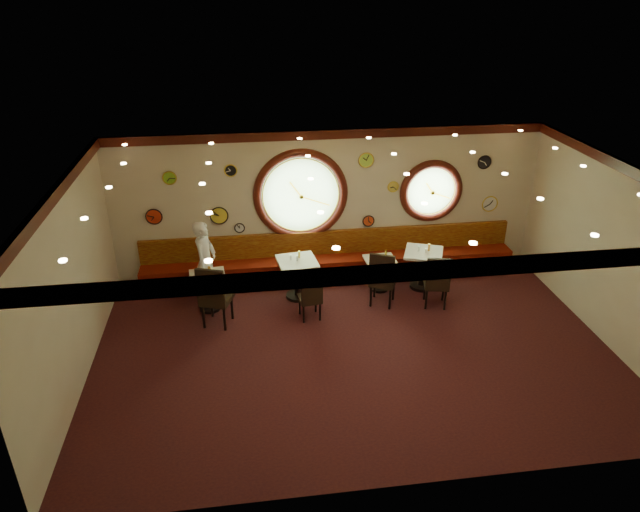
# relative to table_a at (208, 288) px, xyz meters

# --- Properties ---
(floor) EXTENTS (9.00, 6.00, 0.00)m
(floor) POSITION_rel_table_a_xyz_m (2.56, -1.78, -0.47)
(floor) COLOR black
(floor) RESTS_ON ground
(ceiling) EXTENTS (9.00, 6.00, 0.02)m
(ceiling) POSITION_rel_table_a_xyz_m (2.56, -1.78, 2.73)
(ceiling) COLOR gold
(ceiling) RESTS_ON wall_back
(wall_back) EXTENTS (9.00, 0.02, 3.20)m
(wall_back) POSITION_rel_table_a_xyz_m (2.56, 1.22, 1.13)
(wall_back) COLOR beige
(wall_back) RESTS_ON floor
(wall_front) EXTENTS (9.00, 0.02, 3.20)m
(wall_front) POSITION_rel_table_a_xyz_m (2.56, -4.78, 1.13)
(wall_front) COLOR beige
(wall_front) RESTS_ON floor
(wall_left) EXTENTS (0.02, 6.00, 3.20)m
(wall_left) POSITION_rel_table_a_xyz_m (-1.94, -1.78, 1.13)
(wall_left) COLOR beige
(wall_left) RESTS_ON floor
(wall_right) EXTENTS (0.02, 6.00, 3.20)m
(wall_right) POSITION_rel_table_a_xyz_m (7.06, -1.78, 1.13)
(wall_right) COLOR beige
(wall_right) RESTS_ON floor
(molding_back) EXTENTS (9.00, 0.10, 0.18)m
(molding_back) POSITION_rel_table_a_xyz_m (2.56, 1.17, 2.64)
(molding_back) COLOR #3C100B
(molding_back) RESTS_ON wall_back
(molding_front) EXTENTS (9.00, 0.10, 0.18)m
(molding_front) POSITION_rel_table_a_xyz_m (2.56, -4.73, 2.64)
(molding_front) COLOR #3C100B
(molding_front) RESTS_ON wall_back
(molding_left) EXTENTS (0.10, 6.00, 0.18)m
(molding_left) POSITION_rel_table_a_xyz_m (-1.89, -1.78, 2.64)
(molding_left) COLOR #3C100B
(molding_left) RESTS_ON wall_back
(molding_right) EXTENTS (0.10, 6.00, 0.18)m
(molding_right) POSITION_rel_table_a_xyz_m (7.01, -1.78, 2.64)
(molding_right) COLOR #3C100B
(molding_right) RESTS_ON wall_back
(banquette_base) EXTENTS (8.00, 0.55, 0.20)m
(banquette_base) POSITION_rel_table_a_xyz_m (2.56, 0.94, -0.37)
(banquette_base) COLOR black
(banquette_base) RESTS_ON floor
(banquette_seat) EXTENTS (8.00, 0.55, 0.30)m
(banquette_seat) POSITION_rel_table_a_xyz_m (2.56, 0.94, -0.12)
(banquette_seat) COLOR #5D1108
(banquette_seat) RESTS_ON banquette_base
(banquette_back) EXTENTS (8.00, 0.10, 0.55)m
(banquette_back) POSITION_rel_table_a_xyz_m (2.56, 1.16, 0.28)
(banquette_back) COLOR #641307
(banquette_back) RESTS_ON wall_back
(porthole_left_glass) EXTENTS (1.66, 0.02, 1.66)m
(porthole_left_glass) POSITION_rel_table_a_xyz_m (1.96, 1.22, 1.38)
(porthole_left_glass) COLOR #9AD37E
(porthole_left_glass) RESTS_ON wall_back
(porthole_left_frame) EXTENTS (1.98, 0.18, 1.98)m
(porthole_left_frame) POSITION_rel_table_a_xyz_m (1.96, 1.20, 1.38)
(porthole_left_frame) COLOR #3C100B
(porthole_left_frame) RESTS_ON wall_back
(porthole_left_ring) EXTENTS (1.61, 0.03, 1.61)m
(porthole_left_ring) POSITION_rel_table_a_xyz_m (1.96, 1.17, 1.38)
(porthole_left_ring) COLOR gold
(porthole_left_ring) RESTS_ON wall_back
(porthole_right_glass) EXTENTS (1.10, 0.02, 1.10)m
(porthole_right_glass) POSITION_rel_table_a_xyz_m (4.76, 1.22, 1.33)
(porthole_right_glass) COLOR #9AD37E
(porthole_right_glass) RESTS_ON wall_back
(porthole_right_frame) EXTENTS (1.38, 0.18, 1.38)m
(porthole_right_frame) POSITION_rel_table_a_xyz_m (4.76, 1.20, 1.33)
(porthole_right_frame) COLOR #3C100B
(porthole_right_frame) RESTS_ON wall_back
(porthole_right_ring) EXTENTS (1.09, 0.03, 1.09)m
(porthole_right_ring) POSITION_rel_table_a_xyz_m (4.76, 1.17, 1.33)
(porthole_right_ring) COLOR gold
(porthole_right_ring) RESTS_ON wall_back
(wall_clock_0) EXTENTS (0.34, 0.03, 0.34)m
(wall_clock_0) POSITION_rel_table_a_xyz_m (6.11, 1.18, 0.98)
(wall_clock_0) COLOR white
(wall_clock_0) RESTS_ON wall_back
(wall_clock_1) EXTENTS (0.36, 0.03, 0.36)m
(wall_clock_1) POSITION_rel_table_a_xyz_m (0.26, 1.18, 1.03)
(wall_clock_1) COLOR yellow
(wall_clock_1) RESTS_ON wall_back
(wall_clock_2) EXTENTS (0.28, 0.03, 0.28)m
(wall_clock_2) POSITION_rel_table_a_xyz_m (5.86, 1.18, 1.93)
(wall_clock_2) COLOR black
(wall_clock_2) RESTS_ON wall_back
(wall_clock_3) EXTENTS (0.32, 0.03, 0.32)m
(wall_clock_3) POSITION_rel_table_a_xyz_m (-1.04, 1.18, 1.08)
(wall_clock_3) COLOR red
(wall_clock_3) RESTS_ON wall_back
(wall_clock_4) EXTENTS (0.26, 0.03, 0.26)m
(wall_clock_4) POSITION_rel_table_a_xyz_m (-0.64, 1.18, 1.88)
(wall_clock_4) COLOR #76B323
(wall_clock_4) RESTS_ON wall_back
(wall_clock_5) EXTENTS (0.24, 0.03, 0.24)m
(wall_clock_5) POSITION_rel_table_a_xyz_m (3.41, 1.18, 0.73)
(wall_clock_5) COLOR #DD441A
(wall_clock_5) RESTS_ON wall_back
(wall_clock_6) EXTENTS (0.20, 0.03, 0.20)m
(wall_clock_6) POSITION_rel_table_a_xyz_m (0.66, 1.18, 0.73)
(wall_clock_6) COLOR white
(wall_clock_6) RESTS_ON wall_back
(wall_clock_7) EXTENTS (0.22, 0.03, 0.22)m
(wall_clock_7) POSITION_rel_table_a_xyz_m (3.91, 1.18, 1.48)
(wall_clock_7) COLOR gold
(wall_clock_7) RESTS_ON wall_back
(wall_clock_8) EXTENTS (0.30, 0.03, 0.30)m
(wall_clock_8) POSITION_rel_table_a_xyz_m (3.31, 1.18, 2.08)
(wall_clock_8) COLOR #98CC3F
(wall_clock_8) RESTS_ON wall_back
(wall_clock_9) EXTENTS (0.24, 0.03, 0.24)m
(wall_clock_9) POSITION_rel_table_a_xyz_m (0.56, 1.18, 1.98)
(wall_clock_9) COLOR black
(wall_clock_9) RESTS_ON wall_back
(table_a) EXTENTS (0.73, 0.73, 0.74)m
(table_a) POSITION_rel_table_a_xyz_m (0.00, 0.00, 0.00)
(table_a) COLOR black
(table_a) RESTS_ON floor
(table_b) EXTENTS (0.85, 0.85, 0.84)m
(table_b) POSITION_rel_table_a_xyz_m (1.77, 0.22, 0.06)
(table_b) COLOR black
(table_b) RESTS_ON floor
(table_c) EXTENTS (0.65, 0.65, 0.69)m
(table_c) POSITION_rel_table_a_xyz_m (3.50, 0.31, -0.04)
(table_c) COLOR black
(table_c) RESTS_ON floor
(table_d) EXTENTS (0.98, 0.98, 0.83)m
(table_d) POSITION_rel_table_a_xyz_m (4.40, 0.27, 0.06)
(table_d) COLOR black
(table_d) RESTS_ON floor
(chair_a) EXTENTS (0.67, 0.67, 0.78)m
(chair_a) POSITION_rel_table_a_xyz_m (0.14, -0.66, 0.25)
(chair_a) COLOR black
(chair_a) RESTS_ON floor
(chair_b) EXTENTS (0.46, 0.46, 0.61)m
(chair_b) POSITION_rel_table_a_xyz_m (1.93, -0.67, 0.09)
(chair_b) COLOR black
(chair_b) RESTS_ON floor
(chair_c) EXTENTS (0.65, 0.65, 0.73)m
(chair_c) POSITION_rel_table_a_xyz_m (3.38, -0.34, 0.20)
(chair_c) COLOR black
(chair_c) RESTS_ON floor
(chair_d) EXTENTS (0.56, 0.56, 0.70)m
(chair_d) POSITION_rel_table_a_xyz_m (4.43, -0.55, 0.17)
(chair_d) COLOR black
(chair_d) RESTS_ON floor
(condiment_a_salt) EXTENTS (0.03, 0.03, 0.09)m
(condiment_a_salt) POSITION_rel_table_a_xyz_m (-0.05, 0.06, 0.32)
(condiment_a_salt) COLOR silver
(condiment_a_salt) RESTS_ON table_a
(condiment_b_salt) EXTENTS (0.04, 0.04, 0.11)m
(condiment_b_salt) POSITION_rel_table_a_xyz_m (1.64, 0.26, 0.42)
(condiment_b_salt) COLOR silver
(condiment_b_salt) RESTS_ON table_b
(condiment_c_salt) EXTENTS (0.04, 0.04, 0.10)m
(condiment_c_salt) POSITION_rel_table_a_xyz_m (3.44, 0.38, 0.27)
(condiment_c_salt) COLOR silver
(condiment_c_salt) RESTS_ON table_c
(condiment_d_salt) EXTENTS (0.04, 0.04, 0.11)m
(condiment_d_salt) POSITION_rel_table_a_xyz_m (4.29, 0.30, 0.42)
(condiment_d_salt) COLOR silver
(condiment_d_salt) RESTS_ON table_d
(condiment_a_pepper) EXTENTS (0.04, 0.04, 0.10)m
(condiment_a_pepper) POSITION_rel_table_a_xyz_m (-0.04, 0.02, 0.33)
(condiment_a_pepper) COLOR silver
(condiment_a_pepper) RESTS_ON table_a
(condiment_b_pepper) EXTENTS (0.04, 0.04, 0.11)m
(condiment_b_pepper) POSITION_rel_table_a_xyz_m (1.77, 0.21, 0.43)
(condiment_b_pepper) COLOR #B9B8BD
(condiment_b_pepper) RESTS_ON table_b
(condiment_c_pepper) EXTENTS (0.03, 0.03, 0.09)m
(condiment_c_pepper) POSITION_rel_table_a_xyz_m (3.57, 0.33, 0.26)
(condiment_c_pepper) COLOR silver
(condiment_c_pepper) RESTS_ON table_c
(condiment_d_pepper) EXTENTS (0.03, 0.03, 0.10)m
(condiment_d_pepper) POSITION_rel_table_a_xyz_m (4.42, 0.22, 0.41)
(condiment_d_pepper) COLOR silver
(condiment_d_pepper) RESTS_ON table_d
(condiment_a_bottle) EXTENTS (0.05, 0.05, 0.17)m
(condiment_a_bottle) POSITION_rel_table_a_xyz_m (0.05, 0.03, 0.36)
(condiment_a_bottle) COLOR #C57F2E
(condiment_a_bottle) RESTS_ON table_a
(condiment_b_bottle) EXTENTS (0.04, 0.04, 0.14)m
(condiment_b_bottle) POSITION_rel_table_a_xyz_m (1.82, 0.35, 0.44)
(condiment_b_bottle) COLOR gold
(condiment_b_bottle) RESTS_ON table_b
(condiment_c_bottle) EXTENTS (0.05, 0.05, 0.16)m
(condiment_c_bottle) POSITION_rel_table_a_xyz_m (3.64, 0.44, 0.30)
(condiment_c_bottle) COLOR gold
(condiment_c_bottle) RESTS_ON table_c
(condiment_d_bottle) EXTENTS (0.05, 0.05, 0.15)m
(condiment_d_bottle) POSITION_rel_table_a_xyz_m (4.51, 0.30, 0.44)
(condiment_d_bottle) COLOR orange
(condiment_d_bottle) RESTS_ON table_d
(waiter) EXTENTS (0.59, 0.72, 1.69)m
(waiter) POSITION_rel_table_a_xyz_m (-0.04, 0.42, 0.38)
(waiter) COLOR white
(waiter) RESTS_ON floor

